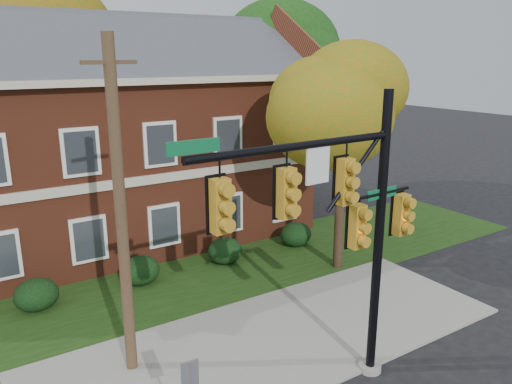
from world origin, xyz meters
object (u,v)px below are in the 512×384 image
hedge_far_right (296,234)px  tree_right_rear (294,53)px  hedge_left (36,295)px  apartment_building (90,130)px  traffic_signal (342,216)px  hedge_right (225,251)px  hedge_center (140,271)px  utility_pole (121,213)px  tree_far_rear (70,40)px  tree_near_right (352,94)px

hedge_far_right → tree_right_rear: 10.66m
hedge_left → tree_right_rear: 17.74m
hedge_far_right → apartment_building: bearing=143.1°
hedge_left → traffic_signal: size_ratio=0.19×
hedge_right → hedge_far_right: (3.50, 0.00, 0.00)m
apartment_building → hedge_left: apartment_building is taller
apartment_building → hedge_center: (0.00, -5.25, -4.46)m
hedge_right → utility_pole: (-5.49, -4.79, 3.79)m
tree_far_rear → utility_pole: tree_far_rear is taller
hedge_far_right → hedge_right: bearing=180.0°
hedge_left → hedge_far_right: bearing=0.0°
tree_right_rear → tree_far_rear: 12.20m
tree_near_right → tree_far_rear: tree_far_rear is taller
hedge_left → hedge_far_right: 10.50m
hedge_far_right → hedge_center: bearing=180.0°
hedge_center → tree_near_right: 9.90m
apartment_building → tree_near_right: bearing=-48.2°
apartment_building → tree_right_rear: bearing=4.3°
hedge_right → traffic_signal: size_ratio=0.19×
hedge_far_right → traffic_signal: size_ratio=0.19×
hedge_left → hedge_far_right: size_ratio=1.00×
tree_near_right → utility_pole: (-9.21, -1.95, -2.35)m
tree_near_right → tree_far_rear: bearing=110.3°
hedge_center → utility_pole: utility_pole is taller
hedge_far_right → traffic_signal: (-5.05, -8.26, 3.99)m
apartment_building → tree_right_rear: (11.31, 0.86, 3.13)m
apartment_building → tree_right_rear: 11.77m
hedge_left → utility_pole: utility_pole is taller
tree_right_rear → traffic_signal: bearing=-123.1°
apartment_building → hedge_center: size_ratio=13.43×
tree_right_rear → hedge_right: bearing=-142.0°
hedge_right → tree_right_rear: 12.50m
apartment_building → traffic_signal: apartment_building is taller
hedge_center → utility_pole: (-1.99, -4.79, 3.79)m
tree_right_rear → hedge_left: bearing=-157.6°
hedge_right → tree_far_rear: size_ratio=0.12×
tree_near_right → apartment_building: bearing=131.8°
apartment_building → hedge_right: size_ratio=13.43×
tree_near_right → tree_right_rear: size_ratio=0.81×
apartment_building → utility_pole: bearing=-101.2°
tree_right_rear → tree_far_rear: size_ratio=0.92×
hedge_right → tree_right_rear: tree_right_rear is taller
hedge_left → hedge_right: 7.00m
hedge_right → traffic_signal: traffic_signal is taller
hedge_left → hedge_center: 3.50m
apartment_building → tree_near_right: (7.22, -8.09, 1.68)m
hedge_left → tree_far_rear: bearing=69.7°
hedge_far_right → utility_pole: (-8.99, -4.79, 3.79)m
tree_near_right → traffic_signal: 7.86m
hedge_right → tree_right_rear: size_ratio=0.13×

